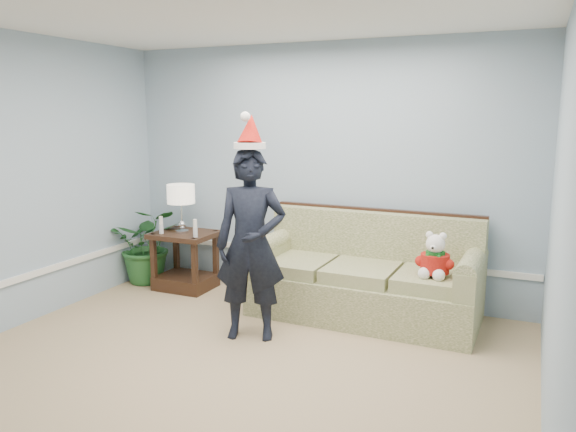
% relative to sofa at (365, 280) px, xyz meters
% --- Properties ---
extents(room_shell, '(4.54, 5.04, 2.74)m').
position_rel_sofa_xyz_m(room_shell, '(-0.65, -2.05, 0.99)').
color(room_shell, tan).
rests_on(room_shell, ground).
extents(wainscot_trim, '(4.49, 4.99, 0.06)m').
position_rel_sofa_xyz_m(wainscot_trim, '(-1.83, -0.87, 0.09)').
color(wainscot_trim, white).
rests_on(wainscot_trim, room_shell).
extents(sofa, '(2.18, 0.97, 1.02)m').
position_rel_sofa_xyz_m(sofa, '(0.00, 0.00, 0.00)').
color(sofa, '#566630').
rests_on(sofa, room_shell).
extents(side_table, '(0.68, 0.57, 0.65)m').
position_rel_sofa_xyz_m(side_table, '(-2.11, 0.02, -0.11)').
color(side_table, '#351E13').
rests_on(side_table, room_shell).
extents(table_lamp, '(0.31, 0.31, 0.54)m').
position_rel_sofa_xyz_m(table_lamp, '(-2.12, -0.02, 0.71)').
color(table_lamp, silver).
rests_on(table_lamp, side_table).
extents(candle_pair, '(0.50, 0.05, 0.20)m').
position_rel_sofa_xyz_m(candle_pair, '(-2.08, -0.15, 0.38)').
color(candle_pair, silver).
rests_on(candle_pair, side_table).
extents(houseplant, '(1.05, 1.01, 0.90)m').
position_rel_sofa_xyz_m(houseplant, '(-2.65, 0.06, 0.09)').
color(houseplant, '#245E29').
rests_on(houseplant, room_shell).
extents(man, '(0.71, 0.58, 1.68)m').
position_rel_sofa_xyz_m(man, '(-0.77, -0.93, 0.48)').
color(man, black).
rests_on(man, room_shell).
extents(santa_hat, '(0.33, 0.36, 0.32)m').
position_rel_sofa_xyz_m(santa_hat, '(-0.77, -0.92, 1.45)').
color(santa_hat, white).
rests_on(santa_hat, man).
extents(teddy_bear, '(0.27, 0.30, 0.41)m').
position_rel_sofa_xyz_m(teddy_bear, '(0.69, -0.21, 0.32)').
color(teddy_bear, white).
rests_on(teddy_bear, sofa).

